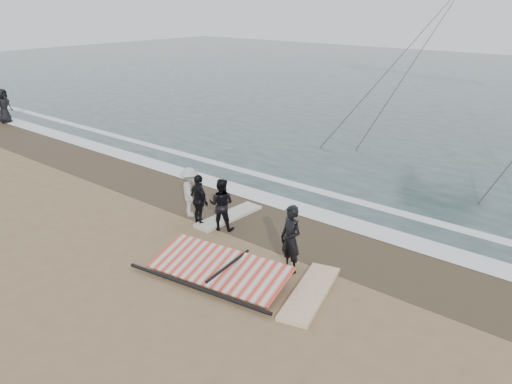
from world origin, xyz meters
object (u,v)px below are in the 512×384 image
at_px(board_cream, 229,216).
at_px(board_white, 310,293).
at_px(man_main, 291,239).
at_px(sail_rig, 221,268).

bearing_deg(board_cream, board_white, -22.49).
xyz_separation_m(board_white, board_cream, (-4.31, 1.97, -0.00)).
bearing_deg(man_main, board_white, -15.72).
distance_m(board_white, board_cream, 4.74).
distance_m(board_white, sail_rig, 2.26).
bearing_deg(sail_rig, man_main, 46.18).
bearing_deg(board_white, man_main, 134.62).
distance_m(board_cream, sail_rig, 3.39).
height_order(man_main, sail_rig, man_main).
relative_size(board_cream, sail_rig, 0.60).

